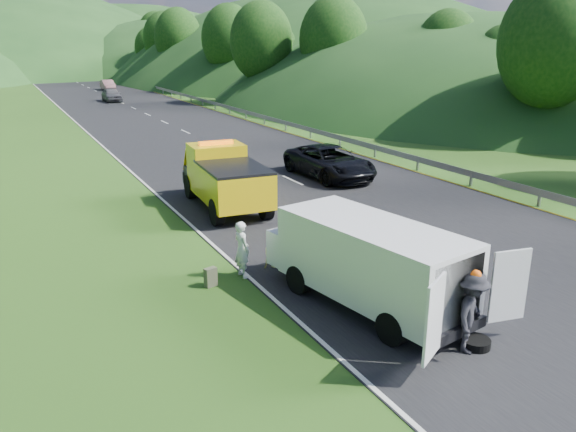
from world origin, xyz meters
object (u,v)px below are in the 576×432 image
white_van (367,259)px  worker (468,351)px  tow_truck (225,178)px  woman (243,277)px  passing_suv (329,177)px  suitcase (211,277)px  spare_tire (475,347)px  child (271,269)px

white_van → worker: 3.41m
tow_truck → woman: 7.63m
tow_truck → passing_suv: size_ratio=1.10×
white_van → suitcase: size_ratio=12.26×
suitcase → spare_tire: suitcase is taller
child → suitcase: suitcase is taller
white_van → suitcase: white_van is taller
tow_truck → passing_suv: bearing=25.8°
child → worker: 6.80m
tow_truck → worker: bearing=-82.7°
white_van → child: bearing=98.6°
child → worker: (1.90, -6.53, 0.00)m
tow_truck → worker: 13.60m
woman → spare_tire: woman is taller
woman → spare_tire: size_ratio=2.55×
woman → child: size_ratio=1.85×
spare_tire → passing_suv: bearing=70.1°
tow_truck → spare_tire: bearing=-81.4°
tow_truck → child: 7.21m
woman → spare_tire: 7.08m
child → spare_tire: (2.18, -6.47, 0.00)m
tow_truck → passing_suv: tow_truck is taller
worker → child: bearing=73.1°
white_van → suitcase: 4.64m
spare_tire → suitcase: bearing=125.4°
worker → suitcase: worker is taller
child → worker: worker is taller
child → spare_tire: bearing=-56.3°
woman → passing_suv: size_ratio=0.30×
spare_tire → passing_suv: (5.85, 16.15, 0.00)m
passing_suv → spare_tire: bearing=-111.5°
tow_truck → suitcase: 8.16m
tow_truck → woman: bearing=-103.1°
worker → tow_truck: bearing=59.8°
suitcase → passing_suv: passing_suv is taller
tow_truck → child: (-1.20, -6.99, -1.32)m
white_van → woman: bearing=113.9°
white_van → child: (-1.15, 3.48, -1.34)m
tow_truck → child: tow_truck is taller
white_van → spare_tire: bearing=-80.7°
white_van → passing_suv: (6.89, 13.16, -1.34)m
worker → passing_suv: (6.14, 16.21, 0.00)m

